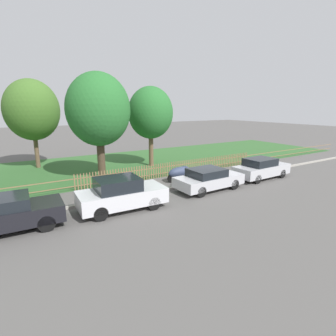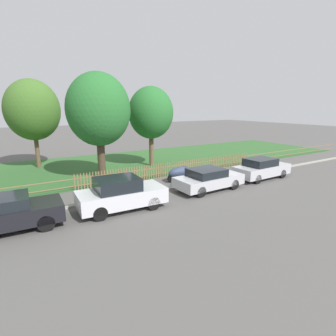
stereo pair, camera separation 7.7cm
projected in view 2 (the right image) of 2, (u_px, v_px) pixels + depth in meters
ground_plane at (200, 184)px, 16.70m from camera, size 120.00×120.00×0.00m
kerb_stone at (199, 183)px, 16.77m from camera, size 41.18×0.20×0.12m
grass_strip at (143, 161)px, 23.69m from camera, size 41.18×11.23×0.01m
park_fence at (177, 168)px, 18.89m from camera, size 41.18×0.05×1.00m
parked_car_silver_hatchback at (8, 213)px, 10.35m from camera, size 3.98×1.88×1.43m
parked_car_black_saloon at (121, 194)px, 12.47m from camera, size 4.19×1.93×1.60m
parked_car_navy_estate at (208, 179)px, 15.50m from camera, size 4.20×1.94×1.30m
parked_car_red_compact at (261, 168)px, 17.91m from camera, size 4.22×1.75×1.42m
covered_motorcycle at (181, 172)px, 17.29m from camera, size 1.91×0.88×0.98m
tree_behind_motorcycle at (33, 110)px, 20.31m from camera, size 4.08×4.08×6.92m
tree_mid_park at (99, 110)px, 17.13m from camera, size 4.16×4.16×7.04m
tree_far_left at (151, 113)px, 20.93m from camera, size 3.60×3.60×6.42m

